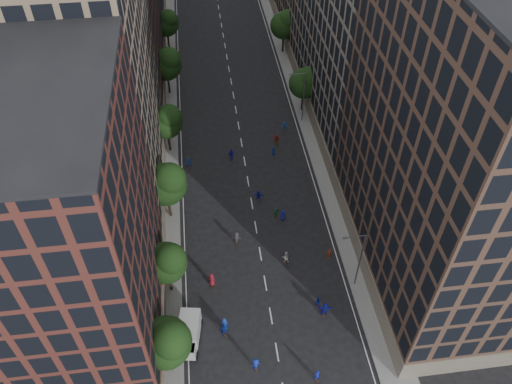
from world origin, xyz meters
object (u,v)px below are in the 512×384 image
streetlamp_far (302,95)px  skater_0 (224,324)px  cargo_van (189,333)px  streetlamp_near (359,258)px  skater_1 (317,375)px  skater_2 (318,302)px

streetlamp_far → skater_0: streetlamp_far is taller
cargo_van → streetlamp_near: bearing=23.7°
skater_0 → skater_1: size_ratio=1.04×
cargo_van → skater_2: size_ratio=3.48×
streetlamp_near → cargo_van: size_ratio=1.72×
streetlamp_near → skater_2: (-4.83, -2.33, -4.41)m
skater_0 → skater_1: 11.35m
cargo_van → skater_2: cargo_van is taller
streetlamp_far → skater_2: 35.93m
streetlamp_far → streetlamp_near: bearing=-90.0°
cargo_van → skater_1: (12.82, -6.16, -0.52)m
cargo_van → skater_1: cargo_van is taller
streetlamp_near → skater_2: size_ratio=5.97×
skater_0 → skater_2: 11.00m
skater_0 → skater_1: (8.89, -7.06, -0.03)m
streetlamp_near → skater_1: streetlamp_near is taller
skater_2 → streetlamp_far: bearing=-80.3°
cargo_van → streetlamp_far: bearing=72.4°
skater_1 → skater_2: skater_1 is taller
streetlamp_far → skater_1: streetlamp_far is taller
cargo_van → skater_1: size_ratio=3.02×
cargo_van → skater_2: bearing=19.5°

